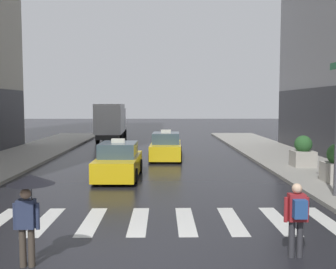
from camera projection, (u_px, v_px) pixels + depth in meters
ground_plane at (130, 263)px, 8.37m from camera, size 160.00×160.00×0.00m
crosswalk_markings at (139, 221)px, 11.36m from camera, size 11.30×2.80×0.01m
taxi_lead at (119, 162)px, 17.97m from camera, size 2.00×4.57×1.80m
taxi_second at (166, 147)px, 24.06m from camera, size 2.05×4.60×1.80m
box_truck at (111, 121)px, 34.91m from camera, size 2.44×7.60×3.35m
pedestrian_with_umbrella at (29, 195)px, 8.07m from camera, size 0.96×0.96×1.94m
pedestrian_with_backpack at (297, 214)px, 8.59m from camera, size 0.55×0.43×1.65m
planter_mid_block at (303, 152)px, 20.29m from camera, size 1.10×1.10×1.60m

